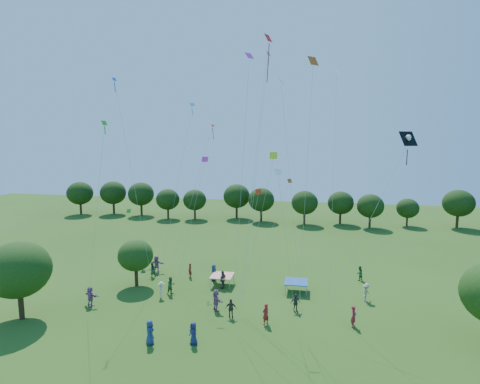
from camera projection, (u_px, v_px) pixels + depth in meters
name	position (u px, v px, depth m)	size (l,w,h in m)	color
near_tree_west	(18.00, 270.00, 30.75)	(5.14, 5.14, 6.60)	#422B19
near_tree_north	(136.00, 255.00, 38.13)	(3.56, 3.56, 4.84)	#422B19
treeline	(272.00, 200.00, 69.38)	(88.01, 8.77, 6.77)	#422B19
tent_red_stripe	(222.00, 276.00, 38.51)	(2.20, 2.20, 1.10)	#F44F1C
tent_blue	(296.00, 282.00, 36.80)	(2.20, 2.20, 1.10)	#184CA0
crowd_person_0	(193.00, 333.00, 27.28)	(0.83, 0.45, 1.67)	navy
crowd_person_1	(190.00, 271.00, 40.75)	(0.60, 0.38, 1.59)	maroon
crowd_person_2	(152.00, 270.00, 40.89)	(0.81, 0.44, 1.63)	#296037
crowd_person_3	(366.00, 293.00, 34.64)	(1.12, 0.50, 1.71)	#A59C84
crowd_person_4	(295.00, 303.00, 32.53)	(0.94, 0.43, 1.60)	#403B33
crowd_person_5	(157.00, 264.00, 42.46)	(1.81, 0.65, 1.94)	#A76197
crowd_person_6	(150.00, 332.00, 27.28)	(0.90, 0.48, 1.82)	navy
crowd_person_7	(354.00, 317.00, 29.85)	(0.64, 0.41, 1.73)	maroon
crowd_person_8	(171.00, 286.00, 36.25)	(0.87, 0.47, 1.76)	#2E5B27
crowd_person_9	(161.00, 290.00, 35.51)	(1.01, 0.45, 1.55)	beige
crowd_person_10	(223.00, 280.00, 37.74)	(1.08, 0.49, 1.85)	#443A37
crowd_person_11	(216.00, 300.00, 32.81)	(1.77, 0.63, 1.89)	#975887
crowd_person_12	(214.00, 272.00, 39.92)	(0.86, 0.47, 1.75)	navy
crowd_person_13	(266.00, 314.00, 30.22)	(0.66, 0.42, 1.77)	maroon
crowd_person_14	(360.00, 273.00, 39.97)	(0.76, 0.41, 1.55)	#255727
crowd_person_15	(143.00, 263.00, 43.29)	(1.11, 0.50, 1.69)	#A5A084
crowd_person_16	(231.00, 308.00, 31.43)	(0.95, 0.43, 1.62)	#3D3331
crowd_person_17	(90.00, 296.00, 33.73)	(1.67, 0.60, 1.79)	#8C528D
pirate_kite	(407.00, 142.00, 28.08)	(7.05, 3.53, 14.19)	black
red_high_kite	(263.00, 88.00, 29.85)	(1.93, 4.76, 21.99)	red
small_kite_0	(310.00, 112.00, 26.18)	(1.06, 0.78, 19.24)	#D34A0C
small_kite_1	(254.00, 213.00, 31.62)	(1.84, 1.39, 9.44)	red
small_kite_2	(287.00, 141.00, 27.99)	(2.19, 1.95, 18.11)	orange
small_kite_3	(100.00, 177.00, 29.15)	(2.83, 0.95, 15.00)	#239D1C
small_kite_4	(126.00, 144.00, 35.76)	(3.15, 0.44, 19.40)	blue
small_kite_5	(245.00, 126.00, 27.14)	(1.60, 0.67, 19.66)	purple
small_kite_6	(283.00, 215.00, 24.87)	(1.42, 3.89, 11.70)	white
small_kite_7	(185.00, 142.00, 43.56)	(2.70, 4.50, 17.98)	#0C92B8
small_kite_8	(283.00, 200.00, 39.67)	(3.44, 3.32, 9.50)	#BC4F0B
small_kite_9	(202.00, 166.00, 41.92)	(4.10, 3.43, 15.37)	red
small_kite_10	(268.00, 181.00, 31.19)	(2.76, 1.37, 12.56)	#C9E614
small_kite_11	(132.00, 219.00, 42.03)	(2.41, 0.96, 5.92)	#208518
small_kite_12	(261.00, 129.00, 32.20)	(1.86, 3.46, 21.13)	#1374BF
small_kite_13	(200.00, 180.00, 36.63)	(2.97, 1.16, 11.98)	#AF1D8E
small_kite_14	(335.00, 140.00, 32.09)	(0.49, 1.93, 19.54)	white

